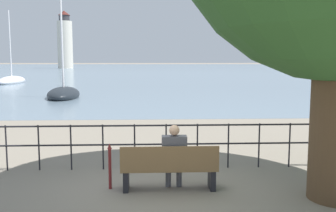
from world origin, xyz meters
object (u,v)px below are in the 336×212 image
Objects in this scene: closed_umbrella at (110,164)px; sailboat_0 at (64,94)px; sailboat_2 at (12,81)px; harbor_lighthouse at (65,42)px; seated_person_left at (174,154)px; park_bench at (169,168)px.

closed_umbrella is 19.52m from sailboat_0.
harbor_lighthouse is at bearing 98.05° from sailboat_2.
seated_person_left is 128.84m from harbor_lighthouse.
sailboat_0 is 19.76m from sailboat_2.
sailboat_2 is at bearing 112.47° from closed_umbrella.
sailboat_2 is at bearing -81.25° from harbor_lighthouse.
sailboat_0 reaches higher than park_bench.
sailboat_2 reaches higher than sailboat_0.
sailboat_0 is (-6.43, 18.88, -0.44)m from seated_person_left.
harbor_lighthouse reaches higher than park_bench.
closed_umbrella is 0.05× the size of harbor_lighthouse.
seated_person_left is 39.53m from sailboat_2.
closed_umbrella is 128.50m from harbor_lighthouse.
park_bench is 0.23× the size of sailboat_0.
seated_person_left is at bearing -2.98° from closed_umbrella.
harbor_lighthouse is at bearing 102.89° from closed_umbrella.
sailboat_0 is at bearing 108.82° from seated_person_left.
sailboat_0 is at bearing -77.56° from harbor_lighthouse.
park_bench is 1.17m from closed_umbrella.
seated_person_left is 19.95m from sailboat_0.
park_bench is at bearing -66.76° from sailboat_2.
closed_umbrella is at bearing -77.11° from harbor_lighthouse.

